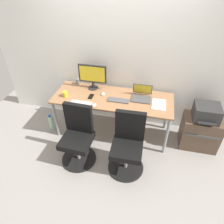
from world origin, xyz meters
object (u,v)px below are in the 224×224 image
(desktop_monitor, at_px, (92,75))
(office_chair_right, at_px, (128,146))
(water_bottle_on_floor, at_px, (51,122))
(side_cabinet, at_px, (200,132))
(printer, at_px, (207,112))
(coffee_mug, at_px, (65,94))
(open_laptop, at_px, (142,95))
(office_chair_left, at_px, (78,137))

(desktop_monitor, bearing_deg, office_chair_right, -49.73)
(office_chair_right, bearing_deg, water_bottle_on_floor, 160.81)
(side_cabinet, relative_size, water_bottle_on_floor, 1.90)
(printer, distance_m, water_bottle_on_floor, 2.66)
(desktop_monitor, distance_m, coffee_mug, 0.55)
(printer, xyz_separation_m, desktop_monitor, (-1.87, 0.22, 0.30))
(coffee_mug, bearing_deg, open_laptop, 11.17)
(office_chair_left, bearing_deg, open_laptop, 43.64)
(coffee_mug, bearing_deg, water_bottle_on_floor, -174.58)
(office_chair_left, relative_size, water_bottle_on_floor, 3.03)
(open_laptop, bearing_deg, printer, -5.84)
(office_chair_right, distance_m, coffee_mug, 1.32)
(office_chair_left, height_order, coffee_mug, office_chair_left)
(printer, bearing_deg, coffee_mug, -176.46)
(office_chair_left, distance_m, printer, 1.99)
(office_chair_left, relative_size, open_laptop, 3.03)
(open_laptop, bearing_deg, office_chair_right, -95.81)
(office_chair_right, bearing_deg, office_chair_left, -180.00)
(printer, xyz_separation_m, open_laptop, (-1.01, 0.10, 0.11))
(water_bottle_on_floor, relative_size, coffee_mug, 3.37)
(office_chair_right, xyz_separation_m, printer, (1.09, 0.70, 0.27))
(side_cabinet, height_order, open_laptop, open_laptop)
(office_chair_right, height_order, water_bottle_on_floor, office_chair_right)
(side_cabinet, distance_m, printer, 0.40)
(side_cabinet, distance_m, desktop_monitor, 2.01)
(desktop_monitor, distance_m, open_laptop, 0.89)
(printer, relative_size, desktop_monitor, 0.83)
(printer, relative_size, coffee_mug, 4.35)
(printer, bearing_deg, water_bottle_on_floor, -176.20)
(office_chair_left, height_order, water_bottle_on_floor, office_chair_left)
(office_chair_left, relative_size, office_chair_right, 1.00)
(office_chair_right, relative_size, desktop_monitor, 1.96)
(office_chair_left, bearing_deg, side_cabinet, 20.64)
(office_chair_right, relative_size, water_bottle_on_floor, 3.03)
(open_laptop, height_order, coffee_mug, open_laptop)
(office_chair_left, xyz_separation_m, desktop_monitor, (-0.02, 0.91, 0.57))
(office_chair_left, distance_m, desktop_monitor, 1.08)
(side_cabinet, bearing_deg, desktop_monitor, 173.33)
(office_chair_left, height_order, office_chair_right, same)
(coffee_mug, bearing_deg, office_chair_left, -55.20)
(water_bottle_on_floor, bearing_deg, printer, 3.80)
(office_chair_left, bearing_deg, desktop_monitor, 91.16)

